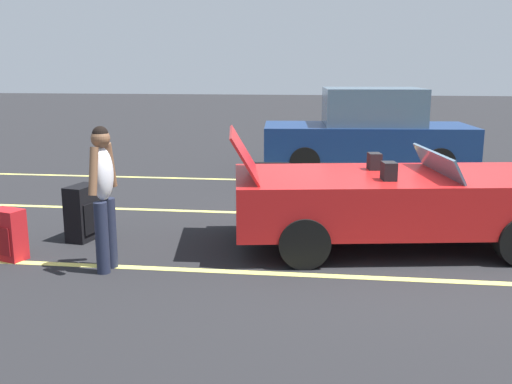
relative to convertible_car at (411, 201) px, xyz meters
The scene contains 9 objects.
ground_plane 0.62m from the convertible_car, behind, with size 80.00×80.00×0.00m, color black.
lot_line_near 1.44m from the convertible_car, 98.59° to the right, with size 18.00×0.12×0.01m, color #EAE066.
lot_line_mid 1.54m from the convertible_car, 97.94° to the left, with size 18.00×0.12×0.01m, color #EAE066.
lot_line_far 4.15m from the convertible_car, 92.73° to the left, with size 18.00×0.12×0.01m, color #EAE066.
convertible_car is the anchor object (origin of this frame).
suitcase_large_black 4.31m from the convertible_car, behind, with size 0.39×0.53×0.74m.
suitcase_medium_bright 5.02m from the convertible_car, 166.28° to the right, with size 0.46×0.36×0.62m.
traveler_person 3.83m from the convertible_car, 158.47° to the right, with size 0.24×0.61×1.65m.
parked_sedan_near 5.55m from the convertible_car, 92.10° to the left, with size 4.63×2.16×1.82m.
Camera 1 is at (-0.88, -7.42, 2.29)m, focal length 40.68 mm.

